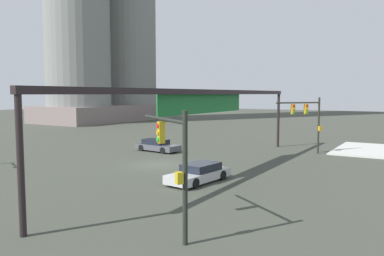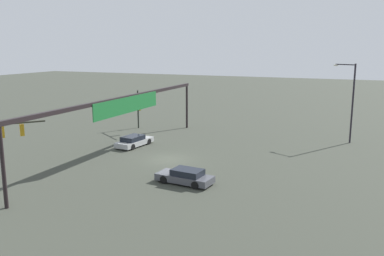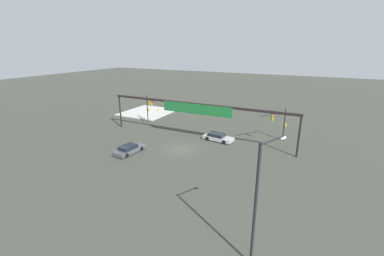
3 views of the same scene
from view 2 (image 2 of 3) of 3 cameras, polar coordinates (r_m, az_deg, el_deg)
The scene contains 7 objects.
ground_plane at distance 40.44m, azimuth -3.30°, elevation -4.39°, with size 226.11×226.11×0.00m, color #3B3E35.
traffic_signal_near_corner at distance 54.71m, azimuth -6.98°, elevation 3.31°, with size 3.33×4.28×5.12m.
traffic_signal_opposite_side at distance 35.59m, azimuth -25.16°, elevation -1.51°, with size 3.85×3.38×5.40m.
streetlamp_curved_arm at distance 49.89m, azimuth 21.17°, elevation 3.97°, with size 1.34×2.58×9.04m.
overhead_sign_gantry at distance 41.69m, azimuth -9.19°, elevation 3.35°, with size 31.25×0.43×6.05m.
sedan_car_approaching at distance 46.01m, azimuth -8.06°, elevation -1.81°, with size 4.99×2.45×1.21m.
sedan_car_waiting_far at distance 33.38m, azimuth -0.93°, elevation -6.75°, with size 2.29×4.81×1.21m.
Camera 2 is at (34.90, 17.29, 10.90)m, focal length 38.39 mm.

